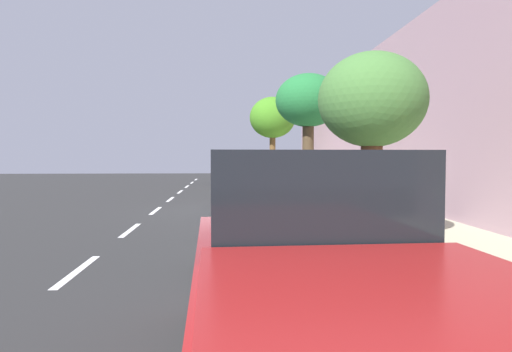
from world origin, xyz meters
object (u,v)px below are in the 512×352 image
at_px(parked_sedan_dark_blue_mid, 248,190).
at_px(bicycle_at_curb, 269,200).
at_px(street_tree_mid_block, 372,104).
at_px(parked_suv_silver_second, 268,200).
at_px(pedestrian_on_phone, 287,169).
at_px(parked_sedan_white_far, 241,179).
at_px(street_tree_far_end, 308,103).
at_px(parked_sedan_black_farthest, 238,172).
at_px(street_tree_corner, 273,118).
at_px(parked_pickup_red_nearest, 333,297).
at_px(cyclist_with_backpack, 277,181).

distance_m(parked_sedan_dark_blue_mid, bicycle_at_curb, 0.83).
bearing_deg(street_tree_mid_block, parked_sedan_dark_blue_mid, 109.83).
bearing_deg(parked_suv_silver_second, street_tree_mid_block, 7.60).
bearing_deg(bicycle_at_curb, pedestrian_on_phone, 80.27).
relative_size(parked_sedan_white_far, street_tree_far_end, 0.94).
distance_m(parked_sedan_black_farthest, street_tree_corner, 4.70).
bearing_deg(street_tree_far_end, parked_pickup_red_nearest, -99.30).
height_order(parked_pickup_red_nearest, parked_suv_silver_second, parked_suv_silver_second).
relative_size(parked_pickup_red_nearest, street_tree_corner, 0.96).
bearing_deg(cyclist_with_backpack, street_tree_far_end, 48.64).
relative_size(parked_sedan_black_farthest, street_tree_mid_block, 1.16).
bearing_deg(street_tree_mid_block, bicycle_at_curb, 103.48).
bearing_deg(parked_pickup_red_nearest, street_tree_corner, 85.25).
bearing_deg(parked_sedan_dark_blue_mid, parked_sedan_white_far, 89.99).
height_order(parked_suv_silver_second, pedestrian_on_phone, parked_suv_silver_second).
height_order(parked_suv_silver_second, bicycle_at_curb, parked_suv_silver_second).
distance_m(parked_pickup_red_nearest, street_tree_far_end, 14.06).
relative_size(parked_suv_silver_second, street_tree_mid_block, 1.23).
relative_size(parked_sedan_white_far, street_tree_corner, 0.80).
bearing_deg(street_tree_mid_block, pedestrian_on_phone, 87.29).
bearing_deg(cyclist_with_backpack, parked_suv_silver_second, -97.84).
relative_size(bicycle_at_curb, pedestrian_on_phone, 0.92).
bearing_deg(parked_sedan_white_far, pedestrian_on_phone, 67.20).
relative_size(parked_pickup_red_nearest, pedestrian_on_phone, 3.46).
relative_size(street_tree_far_end, pedestrian_on_phone, 3.06).
relative_size(parked_pickup_red_nearest, street_tree_far_end, 1.13).
xyz_separation_m(parked_suv_silver_second, pedestrian_on_phone, (3.18, 21.51, -0.01)).
xyz_separation_m(parked_pickup_red_nearest, street_tree_corner, (2.22, 26.75, 3.44)).
bearing_deg(parked_sedan_white_far, parked_suv_silver_second, -89.65).
bearing_deg(street_tree_far_end, street_tree_mid_block, -90.00).
relative_size(parked_pickup_red_nearest, parked_suv_silver_second, 1.13).
xyz_separation_m(parked_pickup_red_nearest, parked_sedan_white_far, (-0.03, 19.59, -0.15)).
bearing_deg(street_tree_far_end, parked_sedan_white_far, 110.56).
xyz_separation_m(parked_sedan_black_farthest, pedestrian_on_phone, (3.20, -1.49, 0.26)).
xyz_separation_m(parked_sedan_dark_blue_mid, parked_sedan_white_far, (0.00, 7.19, 0.00)).
bearing_deg(cyclist_with_backpack, parked_pickup_red_nearest, -94.31).
distance_m(cyclist_with_backpack, street_tree_corner, 15.09).
xyz_separation_m(parked_sedan_black_farthest, cyclist_with_backpack, (0.88, -16.76, 0.32)).
xyz_separation_m(bicycle_at_curb, street_tree_corner, (1.54, 14.21, 3.97)).
height_order(parked_sedan_black_farthest, street_tree_corner, street_tree_corner).
bearing_deg(parked_suv_silver_second, street_tree_far_end, 74.30).
bearing_deg(street_tree_far_end, pedestrian_on_phone, 85.83).
bearing_deg(street_tree_corner, parked_pickup_red_nearest, -94.75).
bearing_deg(bicycle_at_curb, parked_suv_silver_second, -95.43).
bearing_deg(parked_suv_silver_second, parked_sedan_dark_blue_mid, 90.75).
relative_size(parked_suv_silver_second, parked_sedan_dark_blue_mid, 1.07).
bearing_deg(pedestrian_on_phone, parked_sedan_white_far, -112.80).
xyz_separation_m(street_tree_mid_block, street_tree_corner, (0.00, 20.62, 1.37)).
bearing_deg(parked_sedan_white_far, street_tree_mid_block, -80.48).
distance_m(street_tree_corner, pedestrian_on_phone, 3.53).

